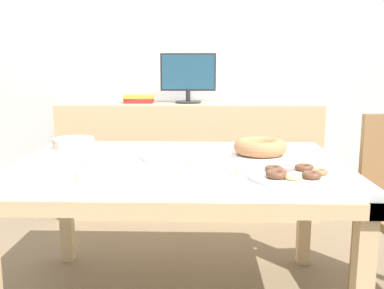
{
  "coord_description": "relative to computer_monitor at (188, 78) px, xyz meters",
  "views": [
    {
      "loc": [
        0.11,
        -1.96,
        1.16
      ],
      "look_at": [
        0.06,
        0.09,
        0.79
      ],
      "focal_mm": 40.0,
      "sensor_mm": 36.0,
      "label": 1
    }
  ],
  "objects": [
    {
      "name": "tealight_right_edge",
      "position": [
        -0.38,
        -1.53,
        -0.34
      ],
      "size": [
        0.04,
        0.04,
        0.04
      ],
      "color": "silver",
      "rests_on": "dining_table"
    },
    {
      "name": "sideboard",
      "position": [
        0.01,
        0.0,
        -0.63
      ],
      "size": [
        1.98,
        0.44,
        0.88
      ],
      "color": "#D1B284",
      "rests_on": "ground"
    },
    {
      "name": "cake_golden_bundt",
      "position": [
        0.4,
        -1.25,
        -0.3
      ],
      "size": [
        0.27,
        0.27,
        0.09
      ],
      "color": "white",
      "rests_on": "dining_table"
    },
    {
      "name": "wall_back",
      "position": [
        0.01,
        0.3,
        0.23
      ],
      "size": [
        8.0,
        0.1,
        2.6
      ],
      "primitive_type": "cube",
      "color": "silver",
      "rests_on": "ground"
    },
    {
      "name": "tealight_centre",
      "position": [
        0.06,
        -1.47,
        -0.34
      ],
      "size": [
        0.04,
        0.04,
        0.04
      ],
      "color": "silver",
      "rests_on": "dining_table"
    },
    {
      "name": "cake_chocolate_round",
      "position": [
        -0.56,
        -1.1,
        -0.32
      ],
      "size": [
        0.27,
        0.27,
        0.06
      ],
      "color": "white",
      "rests_on": "dining_table"
    },
    {
      "name": "tealight_near_front",
      "position": [
        -0.37,
        -1.73,
        -0.34
      ],
      "size": [
        0.04,
        0.04,
        0.04
      ],
      "color": "silver",
      "rests_on": "dining_table"
    },
    {
      "name": "book_stack",
      "position": [
        -0.38,
        0.0,
        -0.16
      ],
      "size": [
        0.24,
        0.17,
        0.06
      ],
      "color": "maroon",
      "rests_on": "sideboard"
    },
    {
      "name": "dining_table",
      "position": [
        0.01,
        -1.34,
        -0.43
      ],
      "size": [
        1.54,
        1.05,
        0.73
      ],
      "color": "silver",
      "rests_on": "ground"
    },
    {
      "name": "tealight_near_cakes",
      "position": [
        0.25,
        -1.63,
        -0.34
      ],
      "size": [
        0.04,
        0.04,
        0.04
      ],
      "color": "silver",
      "rests_on": "dining_table"
    },
    {
      "name": "pastry_platter",
      "position": [
        0.48,
        -1.65,
        -0.33
      ],
      "size": [
        0.38,
        0.38,
        0.04
      ],
      "color": "white",
      "rests_on": "dining_table"
    },
    {
      "name": "plate_stack",
      "position": [
        -0.07,
        -1.32,
        -0.32
      ],
      "size": [
        0.21,
        0.21,
        0.05
      ],
      "color": "white",
      "rests_on": "dining_table"
    },
    {
      "name": "computer_monitor",
      "position": [
        0.0,
        0.0,
        0.0
      ],
      "size": [
        0.42,
        0.2,
        0.38
      ],
      "color": "#262628",
      "rests_on": "sideboard"
    }
  ]
}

